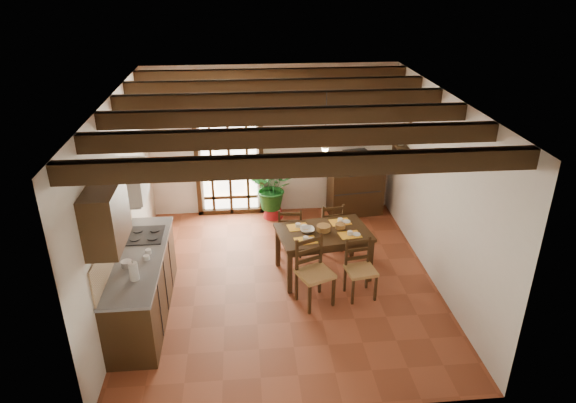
{
  "coord_description": "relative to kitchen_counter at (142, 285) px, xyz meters",
  "views": [
    {
      "loc": [
        -0.54,
        -6.5,
        4.39
      ],
      "look_at": [
        0.1,
        0.4,
        1.15
      ],
      "focal_mm": 32.0,
      "sensor_mm": 36.0,
      "label": 1
    }
  ],
  "objects": [
    {
      "name": "table_bowl",
      "position": [
        2.32,
        0.8,
        0.29
      ],
      "size": [
        0.22,
        0.22,
        0.05
      ],
      "primitive_type": "imported",
      "rotation": [
        0.0,
        0.0,
        0.03
      ],
      "color": "white",
      "rests_on": "dining_table"
    },
    {
      "name": "room_shell",
      "position": [
        1.96,
        0.6,
        1.34
      ],
      "size": [
        4.52,
        5.02,
        2.81
      ],
      "color": "silver",
      "rests_on": "ground_plane"
    },
    {
      "name": "chair_near_right",
      "position": [
        3.01,
        0.15,
        -0.2
      ],
      "size": [
        0.45,
        0.44,
        0.86
      ],
      "rotation": [
        0.0,
        0.0,
        0.16
      ],
      "color": "tan",
      "rests_on": "ground_plane"
    },
    {
      "name": "chair_far_right",
      "position": [
        2.8,
        1.53,
        -0.2
      ],
      "size": [
        0.46,
        0.44,
        0.87
      ],
      "rotation": [
        0.0,
        0.0,
        3.3
      ],
      "color": "tan",
      "rests_on": "ground_plane"
    },
    {
      "name": "french_door",
      "position": [
        1.16,
        3.05,
        0.7
      ],
      "size": [
        1.26,
        0.11,
        2.32
      ],
      "color": "white",
      "rests_on": "ground_plane"
    },
    {
      "name": "potted_plant",
      "position": [
        1.94,
        2.79,
        0.1
      ],
      "size": [
        2.26,
        2.04,
        2.19
      ],
      "primitive_type": "imported",
      "rotation": [
        0.0,
        0.0,
        -0.2
      ],
      "color": "#144C19",
      "rests_on": "ground_plane"
    },
    {
      "name": "counter_items",
      "position": [
        0.0,
        0.09,
        0.49
      ],
      "size": [
        0.5,
        1.43,
        0.25
      ],
      "color": "black",
      "rests_on": "kitchen_counter"
    },
    {
      "name": "chair_near_left",
      "position": [
        2.34,
        0.05,
        -0.17
      ],
      "size": [
        0.58,
        0.57,
        0.97
      ],
      "rotation": [
        0.0,
        0.0,
        0.4
      ],
      "color": "tan",
      "rests_on": "ground_plane"
    },
    {
      "name": "shelf_vase",
      "position": [
        4.1,
        2.2,
        1.18
      ],
      "size": [
        0.15,
        0.15,
        0.15
      ],
      "primitive_type": "imported",
      "color": "#B2BFB2",
      "rests_on": "wall_shelf"
    },
    {
      "name": "range_hood",
      "position": [
        -0.09,
        0.55,
        1.26
      ],
      "size": [
        0.38,
        0.6,
        0.54
      ],
      "color": "white",
      "rests_on": "room_shell"
    },
    {
      "name": "ceiling_beams",
      "position": [
        1.96,
        0.6,
        2.22
      ],
      "size": [
        4.5,
        4.34,
        0.2
      ],
      "color": "black",
      "rests_on": "room_shell"
    },
    {
      "name": "dining_table",
      "position": [
        2.57,
        0.79,
        0.17
      ],
      "size": [
        1.47,
        1.07,
        0.74
      ],
      "rotation": [
        0.0,
        0.0,
        0.15
      ],
      "color": "#311F10",
      "rests_on": "ground_plane"
    },
    {
      "name": "shelf_flowers",
      "position": [
        4.1,
        2.2,
        1.38
      ],
      "size": [
        0.14,
        0.14,
        0.36
      ],
      "color": "yellow",
      "rests_on": "shelf_vase"
    },
    {
      "name": "chair_far_left",
      "position": [
        2.12,
        1.42,
        -0.2
      ],
      "size": [
        0.43,
        0.41,
        0.86
      ],
      "rotation": [
        0.0,
        0.0,
        3.06
      ],
      "color": "tan",
      "rests_on": "ground_plane"
    },
    {
      "name": "fuse_box",
      "position": [
        3.46,
        3.08,
        1.28
      ],
      "size": [
        0.25,
        0.03,
        0.32
      ],
      "primitive_type": "cube",
      "color": "white",
      "rests_on": "room_shell"
    },
    {
      "name": "kitchen_counter",
      "position": [
        0.0,
        0.0,
        0.0
      ],
      "size": [
        0.64,
        2.25,
        1.38
      ],
      "color": "#301F0F",
      "rests_on": "ground_plane"
    },
    {
      "name": "crt_tv",
      "position": [
        3.51,
        2.82,
        0.57
      ],
      "size": [
        0.51,
        0.48,
        0.38
      ],
      "rotation": [
        0.0,
        0.0,
        0.18
      ],
      "color": "black",
      "rests_on": "sideboard"
    },
    {
      "name": "ground_plane",
      "position": [
        1.96,
        0.6,
        -0.47
      ],
      "size": [
        5.0,
        5.0,
        0.0
      ],
      "primitive_type": "plane",
      "color": "brown"
    },
    {
      "name": "table_setting",
      "position": [
        2.57,
        0.79,
        0.28
      ],
      "size": [
        0.99,
        0.66,
        0.09
      ],
      "rotation": [
        0.0,
        0.0,
        0.15
      ],
      "color": "yellow",
      "rests_on": "dining_table"
    },
    {
      "name": "wall_shelf",
      "position": [
        4.1,
        2.2,
        1.04
      ],
      "size": [
        0.2,
        0.42,
        0.2
      ],
      "color": "#301F0F",
      "rests_on": "room_shell"
    },
    {
      "name": "sideboard",
      "position": [
        3.51,
        2.83,
        -0.05
      ],
      "size": [
        1.05,
        0.57,
        0.85
      ],
      "primitive_type": "cube",
      "rotation": [
        0.0,
        0.0,
        0.12
      ],
      "color": "#301F0F",
      "rests_on": "ground_plane"
    },
    {
      "name": "upper_cabinet",
      "position": [
        -0.12,
        -0.7,
        1.38
      ],
      "size": [
        0.35,
        0.8,
        0.7
      ],
      "primitive_type": "cube",
      "color": "#301F0F",
      "rests_on": "room_shell"
    },
    {
      "name": "framed_picture",
      "position": [
        4.18,
        2.2,
        1.58
      ],
      "size": [
        0.03,
        0.32,
        0.32
      ],
      "color": "brown",
      "rests_on": "room_shell"
    },
    {
      "name": "plant_pot",
      "position": [
        1.94,
        2.79,
        -0.36
      ],
      "size": [
        0.38,
        0.38,
        0.23
      ],
      "primitive_type": "cone",
      "color": "maroon",
      "rests_on": "ground_plane"
    },
    {
      "name": "pendant_lamp",
      "position": [
        2.57,
        0.89,
        1.6
      ],
      "size": [
        0.36,
        0.36,
        0.84
      ],
      "color": "black",
      "rests_on": "room_shell"
    }
  ]
}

